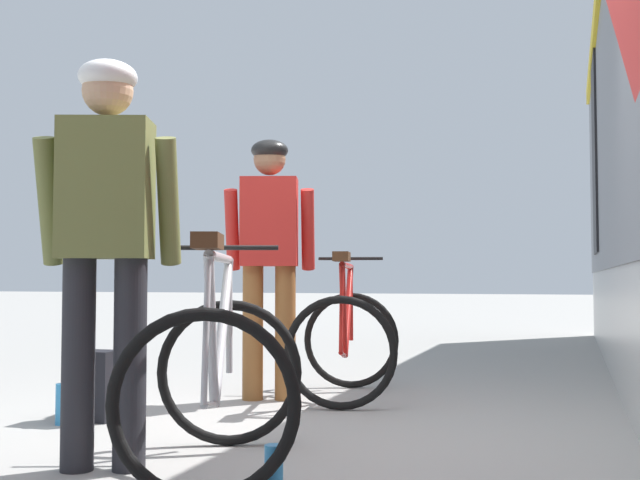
# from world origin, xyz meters

# --- Properties ---
(ground_plane) EXTENTS (80.00, 80.00, 0.00)m
(ground_plane) POSITION_xyz_m (0.00, 0.00, 0.00)
(ground_plane) COLOR #A09E99
(cyclist_near_in_red) EXTENTS (0.66, 0.41, 1.76)m
(cyclist_near_in_red) POSITION_xyz_m (-0.82, 1.25, 1.05)
(cyclist_near_in_red) COLOR #935B2D
(cyclist_near_in_red) RESTS_ON ground
(cyclist_far_in_olive) EXTENTS (0.66, 0.44, 1.76)m
(cyclist_far_in_olive) POSITION_xyz_m (-0.78, -0.82, 1.05)
(cyclist_far_in_olive) COLOR #232328
(cyclist_far_in_olive) RESTS_ON ground
(bicycle_near_red) EXTENTS (0.91, 1.19, 0.99)m
(bicycle_near_red) POSITION_xyz_m (-0.34, 1.47, 0.40)
(bicycle_near_red) COLOR black
(bicycle_near_red) RESTS_ON ground
(bicycle_far_silver) EXTENTS (1.02, 1.24, 0.99)m
(bicycle_far_silver) POSITION_xyz_m (-0.31, -0.68, 0.40)
(bicycle_far_silver) COLOR black
(bicycle_far_silver) RESTS_ON ground
(backpack_on_platform) EXTENTS (0.28, 0.18, 0.40)m
(backpack_on_platform) POSITION_xyz_m (-1.51, 0.21, 0.20)
(backpack_on_platform) COLOR black
(backpack_on_platform) RESTS_ON ground
(water_bottle_near_the_bikes) EXTENTS (0.07, 0.07, 0.20)m
(water_bottle_near_the_bikes) POSITION_xyz_m (0.08, -1.03, 0.10)
(water_bottle_near_the_bikes) COLOR #338CCC
(water_bottle_near_the_bikes) RESTS_ON ground
(water_bottle_by_the_backpack) EXTENTS (0.07, 0.07, 0.23)m
(water_bottle_by_the_backpack) POSITION_xyz_m (-1.59, 0.04, 0.11)
(water_bottle_by_the_backpack) COLOR #338CCC
(water_bottle_by_the_backpack) RESTS_ON ground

